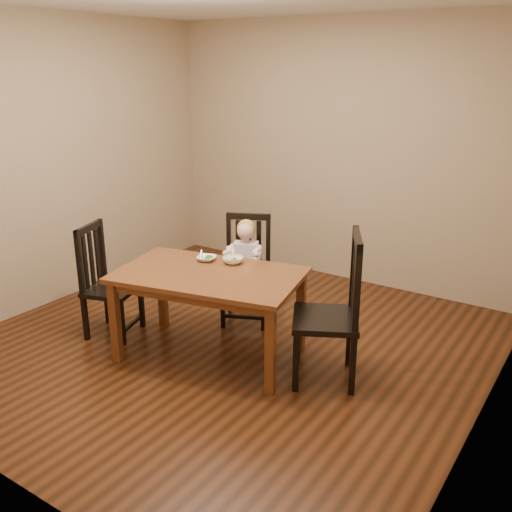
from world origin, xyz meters
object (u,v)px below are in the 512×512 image
Objects in this scene: dining_table at (209,283)px; chair_left at (106,283)px; chair_child at (247,271)px; chair_right at (333,312)px; bowl_veg at (233,260)px; toddler at (246,260)px; bowl_peas at (207,258)px.

dining_table is 1.01m from chair_left.
chair_right is at bearing 129.38° from chair_child.
dining_table is 9.35× the size of bowl_veg.
chair_right is 0.96m from bowl_veg.
chair_child is 1.99× the size of toddler.
bowl_peas reaches higher than dining_table.
bowl_peas is (-0.04, -0.52, 0.26)m from chair_child.
bowl_veg is (-0.94, 0.06, 0.19)m from chair_right.
chair_right reaches higher than dining_table.
chair_left is at bearing 73.37° from chair_right.
chair_left reaches higher than chair_child.
bowl_veg is at bearing 17.63° from bowl_peas.
toddler is (-0.13, 0.69, -0.04)m from dining_table.
chair_right is at bearing 83.00° from chair_left.
chair_left is 1.14m from bowl_veg.
bowl_peas is 0.92× the size of bowl_veg.
chair_right is 2.32× the size of toddler.
bowl_peas is (0.80, 0.38, 0.26)m from chair_left.
bowl_peas is at bearing 56.48° from toddler.
dining_table is at bearing -48.40° from bowl_peas.
dining_table is 1.00m from chair_right.
chair_child reaches higher than toddler.
bowl_veg is (1.01, 0.45, 0.27)m from chair_left.
chair_right is at bearing 130.88° from toddler.
dining_table is at bearing 81.47° from chair_left.
bowl_peas is at bearing 62.41° from chair_right.
chair_left is 0.86× the size of chair_right.
dining_table is 1.61× the size of chair_left.
bowl_peas is (-0.06, -0.47, 0.14)m from toddler.
bowl_veg reaches higher than dining_table.
chair_right is at bearing 0.25° from bowl_peas.
toddler is at bearing 110.91° from bowl_veg.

